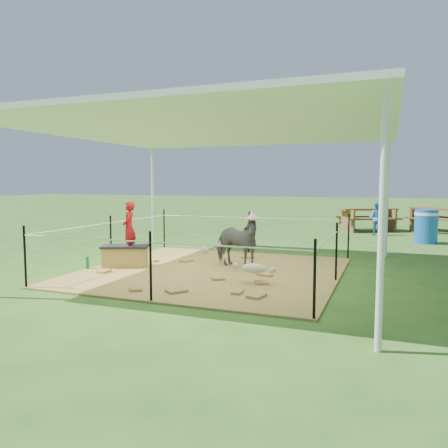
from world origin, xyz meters
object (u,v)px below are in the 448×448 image
(woman, at_px, (129,222))
(picnic_table_near, at_px, (367,219))
(foal, at_px, (254,266))
(pony, at_px, (236,242))
(picnic_table_far, at_px, (443,220))
(straw_bale, at_px, (125,257))
(trash_barrel, at_px, (426,226))
(distant_person, at_px, (377,218))
(green_bottle, at_px, (88,263))

(woman, height_order, picnic_table_near, woman)
(foal, height_order, picnic_table_near, picnic_table_near)
(pony, relative_size, picnic_table_far, 0.59)
(straw_bale, relative_size, pony, 0.72)
(straw_bale, relative_size, picnic_table_near, 0.44)
(straw_bale, height_order, picnic_table_far, picnic_table_far)
(straw_bale, xyz_separation_m, trash_barrel, (5.77, 5.97, 0.25))
(trash_barrel, bearing_deg, foal, -114.78)
(pony, bearing_deg, straw_bale, 128.43)
(picnic_table_near, bearing_deg, distant_person, -100.45)
(green_bottle, xyz_separation_m, pony, (2.61, 1.12, 0.37))
(foal, xyz_separation_m, trash_barrel, (2.99, 6.47, 0.16))
(woman, xyz_separation_m, pony, (1.96, 0.67, -0.38))
(woman, distance_m, picnic_table_near, 9.65)
(straw_bale, xyz_separation_m, picnic_table_far, (6.51, 9.14, 0.20))
(pony, relative_size, trash_barrel, 1.23)
(picnic_table_near, relative_size, picnic_table_far, 0.96)
(woman, bearing_deg, pony, 86.82)
(straw_bale, height_order, trash_barrel, trash_barrel)
(foal, distance_m, distant_person, 8.25)
(trash_barrel, distance_m, picnic_table_far, 3.26)
(pony, height_order, trash_barrel, pony)
(foal, height_order, distant_person, distant_person)
(green_bottle, bearing_deg, distant_person, 58.15)
(pony, height_order, distant_person, distant_person)
(foal, relative_size, distant_person, 0.93)
(foal, relative_size, picnic_table_near, 0.53)
(foal, bearing_deg, straw_bale, 161.03)
(trash_barrel, bearing_deg, woman, -133.51)
(foal, xyz_separation_m, picnic_table_near, (1.29, 9.28, 0.08))
(picnic_table_near, bearing_deg, woman, -141.78)
(green_bottle, distance_m, distant_person, 9.47)
(foal, bearing_deg, woman, 160.66)
(woman, bearing_deg, green_bottle, -77.32)
(picnic_table_near, xyz_separation_m, picnic_table_far, (2.44, 0.35, 0.02))
(foal, distance_m, trash_barrel, 7.13)
(distant_person, bearing_deg, picnic_table_far, -129.29)
(green_bottle, distance_m, trash_barrel, 9.01)
(straw_bale, xyz_separation_m, green_bottle, (-0.55, -0.45, -0.07))
(straw_bale, distance_m, woman, 0.69)
(woman, xyz_separation_m, picnic_table_near, (3.97, 8.78, -0.51))
(straw_bale, distance_m, green_bottle, 0.71)
(picnic_table_near, distance_m, distant_person, 1.26)
(green_bottle, xyz_separation_m, picnic_table_near, (4.62, 9.23, 0.25))
(woman, xyz_separation_m, distant_person, (4.34, 7.58, -0.36))
(woman, xyz_separation_m, picnic_table_far, (6.41, 9.14, -0.49))
(woman, height_order, distant_person, woman)
(straw_bale, xyz_separation_m, distant_person, (4.44, 7.58, 0.33))
(foal, height_order, picnic_table_far, picnic_table_far)
(pony, distance_m, foal, 1.39)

